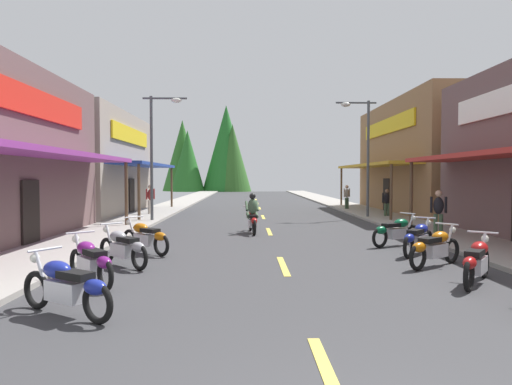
# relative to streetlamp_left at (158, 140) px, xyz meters

# --- Properties ---
(ground) EXTENTS (10.12, 79.87, 0.10)m
(ground) POSITION_rel_streetlamp_left_xyz_m (5.14, 5.92, -4.01)
(ground) COLOR #38383A
(sidewalk_left) EXTENTS (2.64, 79.87, 0.12)m
(sidewalk_left) POSITION_rel_streetlamp_left_xyz_m (-1.25, 5.92, -3.90)
(sidewalk_left) COLOR #9E9991
(sidewalk_left) RESTS_ON ground
(sidewalk_right) EXTENTS (2.64, 79.87, 0.12)m
(sidewalk_right) POSITION_rel_streetlamp_left_xyz_m (11.52, 5.92, -3.90)
(sidewalk_right) COLOR #9E9991
(sidewalk_right) RESTS_ON ground
(centerline_dashes) EXTENTS (0.16, 52.36, 0.01)m
(centerline_dashes) POSITION_rel_streetlamp_left_xyz_m (5.14, 8.70, -3.95)
(centerline_dashes) COLOR #E0C64C
(centerline_dashes) RESTS_ON ground
(storefront_left_far) EXTENTS (9.53, 11.05, 5.91)m
(storefront_left_far) POSITION_rel_streetlamp_left_xyz_m (-6.40, 4.88, -1.00)
(storefront_left_far) COLOR gray
(storefront_left_far) RESTS_ON ground
(storefront_right_far) EXTENTS (9.16, 13.23, 6.76)m
(storefront_right_far) POSITION_rel_streetlamp_left_xyz_m (16.49, 5.65, -0.58)
(storefront_right_far) COLOR olive
(storefront_right_far) RESTS_ON ground
(streetlamp_left) EXTENTS (2.11, 0.30, 6.06)m
(streetlamp_left) POSITION_rel_streetlamp_left_xyz_m (0.00, 0.00, 0.00)
(streetlamp_left) COLOR #474C51
(streetlamp_left) RESTS_ON ground
(streetlamp_right) EXTENTS (2.11, 0.30, 6.16)m
(streetlamp_right) POSITION_rel_streetlamp_left_xyz_m (10.28, 1.72, 0.06)
(streetlamp_right) COLOR #474C51
(streetlamp_right) RESTS_ON ground
(motorcycle_parked_right_1) EXTENTS (1.40, 1.75, 1.04)m
(motorcycle_parked_right_1) POSITION_rel_streetlamp_left_xyz_m (8.92, -12.80, -3.47)
(motorcycle_parked_right_1) COLOR black
(motorcycle_parked_right_1) RESTS_ON ground
(motorcycle_parked_right_2) EXTENTS (1.78, 1.35, 1.04)m
(motorcycle_parked_right_2) POSITION_rel_streetlamp_left_xyz_m (8.82, -11.00, -3.47)
(motorcycle_parked_right_2) COLOR black
(motorcycle_parked_right_2) RESTS_ON ground
(motorcycle_parked_right_3) EXTENTS (1.47, 1.69, 1.04)m
(motorcycle_parked_right_3) POSITION_rel_streetlamp_left_xyz_m (9.05, -9.32, -3.47)
(motorcycle_parked_right_3) COLOR black
(motorcycle_parked_right_3) RESTS_ON ground
(motorcycle_parked_right_4) EXTENTS (1.90, 1.17, 1.04)m
(motorcycle_parked_right_4) POSITION_rel_streetlamp_left_xyz_m (8.98, -7.67, -3.47)
(motorcycle_parked_right_4) COLOR black
(motorcycle_parked_right_4) RESTS_ON ground
(motorcycle_parked_left_0) EXTENTS (1.86, 1.23, 1.04)m
(motorcycle_parked_left_0) POSITION_rel_streetlamp_left_xyz_m (1.41, -14.75, -3.47)
(motorcycle_parked_left_0) COLOR black
(motorcycle_parked_left_0) RESTS_ON ground
(motorcycle_parked_left_1) EXTENTS (1.46, 1.69, 1.04)m
(motorcycle_parked_left_1) POSITION_rel_streetlamp_left_xyz_m (1.05, -12.63, -3.47)
(motorcycle_parked_left_1) COLOR black
(motorcycle_parked_left_1) RESTS_ON ground
(motorcycle_parked_left_2) EXTENTS (1.60, 1.57, 1.04)m
(motorcycle_parked_left_2) POSITION_rel_streetlamp_left_xyz_m (1.21, -10.78, -3.47)
(motorcycle_parked_left_2) COLOR black
(motorcycle_parked_left_2) RESTS_ON ground
(motorcycle_parked_left_3) EXTENTS (1.67, 1.49, 1.04)m
(motorcycle_parked_left_3) POSITION_rel_streetlamp_left_xyz_m (1.34, -8.91, -3.47)
(motorcycle_parked_left_3) COLOR black
(motorcycle_parked_left_3) RESTS_ON ground
(rider_cruising_lead) EXTENTS (0.61, 2.14, 1.57)m
(rider_cruising_lead) POSITION_rel_streetlamp_left_xyz_m (4.46, -4.30, -3.30)
(rider_cruising_lead) COLOR black
(rider_cruising_lead) RESTS_ON ground
(pedestrian_by_shop) EXTENTS (0.56, 0.34, 1.55)m
(pedestrian_by_shop) POSITION_rel_streetlamp_left_xyz_m (11.70, 2.01, -3.07)
(pedestrian_by_shop) COLOR #3F593F
(pedestrian_by_shop) RESTS_ON ground
(pedestrian_browsing) EXTENTS (0.44, 0.44, 1.76)m
(pedestrian_browsing) POSITION_rel_streetlamp_left_xyz_m (-1.18, 3.72, -2.93)
(pedestrian_browsing) COLOR #B2A599
(pedestrian_browsing) RESTS_ON ground
(pedestrian_waiting) EXTENTS (0.53, 0.38, 1.72)m
(pedestrian_waiting) POSITION_rel_streetlamp_left_xyz_m (11.11, -5.84, -2.96)
(pedestrian_waiting) COLOR #3F593F
(pedestrian_waiting) RESTS_ON ground
(pedestrian_strolling) EXTENTS (0.48, 0.42, 1.66)m
(pedestrian_strolling) POSITION_rel_streetlamp_left_xyz_m (10.78, 7.50, -3.00)
(pedestrian_strolling) COLOR #3F593F
(pedestrian_strolling) RESTS_ON ground
(treeline_backdrop) EXTENTS (13.81, 8.16, 13.21)m
(treeline_backdrop) POSITION_rel_streetlamp_left_xyz_m (-1.18, 47.82, 1.80)
(treeline_backdrop) COLOR #2B6723
(treeline_backdrop) RESTS_ON ground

